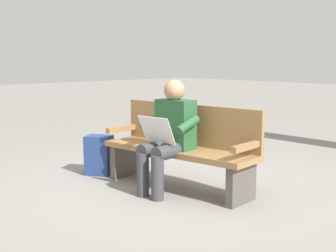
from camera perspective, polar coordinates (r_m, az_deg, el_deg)
The scene contains 4 objects.
ground_plane at distance 5.00m, azimuth 1.20°, elevation -7.78°, with size 40.00×40.00×0.00m, color gray.
bench_near at distance 4.94m, azimuth 1.74°, elevation -2.49°, with size 1.84×0.67×0.90m.
person_seated at distance 4.73m, azimuth 0.08°, elevation -0.90°, with size 0.60×0.60×1.18m.
backpack at distance 5.60m, azimuth -8.58°, elevation -3.63°, with size 0.38×0.37×0.47m.
Camera 1 is at (-3.43, 3.36, 1.40)m, focal length 48.77 mm.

